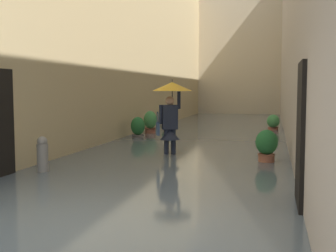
{
  "coord_description": "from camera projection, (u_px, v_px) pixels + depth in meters",
  "views": [
    {
      "loc": [
        -2.28,
        4.54,
        1.82
      ],
      "look_at": [
        0.1,
        -5.14,
        0.97
      ],
      "focal_mm": 46.14,
      "sensor_mm": 36.0,
      "label": 1
    }
  ],
  "objects": [
    {
      "name": "person_wading",
      "position": [
        171.0,
        105.0,
        10.77
      ],
      "size": [
        1.0,
        1.0,
        2.07
      ],
      "color": "#2D2319",
      "rests_on": "ground_plane"
    },
    {
      "name": "ground_plane",
      "position": [
        213.0,
        136.0,
        16.79
      ],
      "size": [
        60.44,
        60.44,
        0.0
      ],
      "primitive_type": "plane",
      "color": "slate"
    },
    {
      "name": "building_facade_left",
      "position": [
        313.0,
        11.0,
        15.54
      ],
      "size": [
        2.04,
        28.18,
        9.23
      ],
      "color": "#A89989",
      "rests_on": "ground_plane"
    },
    {
      "name": "building_facade_right",
      "position": [
        125.0,
        35.0,
        17.29
      ],
      "size": [
        2.04,
        28.18,
        8.0
      ],
      "color": "tan",
      "rests_on": "ground_plane"
    },
    {
      "name": "potted_plant_mid_right",
      "position": [
        138.0,
        129.0,
        14.57
      ],
      "size": [
        0.48,
        0.48,
        0.89
      ],
      "color": "#66605B",
      "rests_on": "ground_plane"
    },
    {
      "name": "potted_plant_near_right",
      "position": [
        168.0,
        119.0,
        19.12
      ],
      "size": [
        0.57,
        0.57,
        0.82
      ],
      "color": "brown",
      "rests_on": "ground_plane"
    },
    {
      "name": "potted_plant_far_right",
      "position": [
        150.0,
        123.0,
        16.06
      ],
      "size": [
        0.49,
        0.49,
        1.01
      ],
      "color": "brown",
      "rests_on": "ground_plane"
    },
    {
      "name": "flood_water",
      "position": [
        213.0,
        134.0,
        16.78
      ],
      "size": [
        6.16,
        30.18,
        0.19
      ],
      "primitive_type": "cube",
      "color": "#515B60",
      "rests_on": "ground_plane"
    },
    {
      "name": "potted_plant_mid_left",
      "position": [
        267.0,
        147.0,
        9.72
      ],
      "size": [
        0.5,
        0.5,
        0.91
      ],
      "color": "#9E563D",
      "rests_on": "ground_plane"
    },
    {
      "name": "mooring_bollard",
      "position": [
        43.0,
        159.0,
        8.53
      ],
      "size": [
        0.22,
        0.22,
        0.89
      ],
      "color": "gray",
      "rests_on": "ground_plane"
    },
    {
      "name": "potted_plant_far_left",
      "position": [
        273.0,
        124.0,
        17.19
      ],
      "size": [
        0.5,
        0.5,
        0.81
      ],
      "color": "brown",
      "rests_on": "ground_plane"
    },
    {
      "name": "building_facade_far",
      "position": [
        240.0,
        32.0,
        28.87
      ],
      "size": [
        8.96,
        1.8,
        11.34
      ],
      "primitive_type": "cube",
      "color": "beige",
      "rests_on": "ground_plane"
    }
  ]
}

